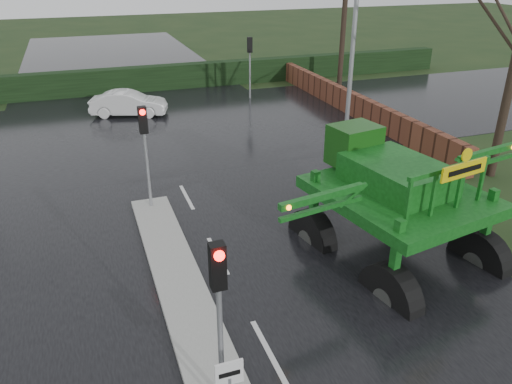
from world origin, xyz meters
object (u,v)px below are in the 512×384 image
object	(u,v)px
keep_left_sign	(229,382)
traffic_signal_far	(250,54)
traffic_signal_near	(219,292)
white_sedan	(130,116)
traffic_signal_mid	(144,136)
crop_sprayer	(394,217)
street_light_right	(350,0)

from	to	relation	value
keep_left_sign	traffic_signal_far	size ratio (longest dim) A/B	0.38
traffic_signal_near	white_sedan	distance (m)	19.99
keep_left_sign	traffic_signal_mid	world-z (taller)	traffic_signal_mid
crop_sprayer	traffic_signal_mid	bearing A→B (deg)	115.89
keep_left_sign	traffic_signal_far	bearing A→B (deg)	70.07
traffic_signal_mid	street_light_right	size ratio (longest dim) A/B	0.35
traffic_signal_far	crop_sprayer	size ratio (longest dim) A/B	0.43
traffic_signal_mid	traffic_signal_far	xyz separation A→B (m)	(7.80, 12.52, 0.00)
street_light_right	crop_sprayer	distance (m)	12.63
keep_left_sign	street_light_right	xyz separation A→B (m)	(9.49, 13.50, 4.93)
traffic_signal_mid	crop_sprayer	size ratio (longest dim) A/B	0.43
keep_left_sign	white_sedan	distance (m)	20.34
traffic_signal_far	traffic_signal_near	bearing A→B (deg)	69.64
keep_left_sign	traffic_signal_mid	size ratio (longest dim) A/B	0.38
crop_sprayer	keep_left_sign	bearing A→B (deg)	-163.05
keep_left_sign	crop_sprayer	xyz separation A→B (m)	(4.76, 2.43, 1.13)
traffic_signal_mid	street_light_right	bearing A→B (deg)	25.40
traffic_signal_near	traffic_signal_far	world-z (taller)	same
traffic_signal_near	crop_sprayer	xyz separation A→B (m)	(4.76, 1.94, -0.41)
traffic_signal_near	crop_sprayer	size ratio (longest dim) A/B	0.43
keep_left_sign	crop_sprayer	bearing A→B (deg)	27.02
keep_left_sign	traffic_signal_mid	xyz separation A→B (m)	(0.00, 8.99, 1.53)
traffic_signal_mid	traffic_signal_far	distance (m)	14.75
keep_left_sign	crop_sprayer	size ratio (longest dim) A/B	0.17
traffic_signal_near	traffic_signal_mid	size ratio (longest dim) A/B	1.00
crop_sprayer	white_sedan	bearing A→B (deg)	92.95
traffic_signal_far	crop_sprayer	bearing A→B (deg)	80.95
keep_left_sign	traffic_signal_far	world-z (taller)	traffic_signal_far
traffic_signal_far	white_sedan	xyz separation A→B (m)	(-7.17, -1.20, -2.59)
traffic_signal_near	street_light_right	xyz separation A→B (m)	(9.49, 13.01, 3.40)
street_light_right	white_sedan	size ratio (longest dim) A/B	2.56
keep_left_sign	traffic_signal_near	xyz separation A→B (m)	(0.00, 0.49, 1.53)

